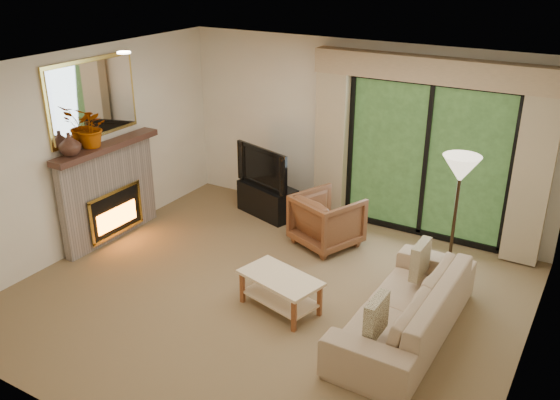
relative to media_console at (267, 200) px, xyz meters
The scene contains 22 objects.
floor 2.30m from the media_console, 58.45° to the right, with size 5.50×5.50×0.00m, color olive.
ceiling 3.29m from the media_console, 58.45° to the right, with size 5.50×5.50×0.00m, color silver.
wall_back 1.70m from the media_console, 24.67° to the left, with size 5.00×5.00×0.00m, color beige.
wall_front 4.73m from the media_console, 74.94° to the right, with size 5.00×5.00×0.00m, color beige.
wall_left 2.71m from the media_console, 128.53° to the right, with size 5.00×5.00×0.00m, color beige.
wall_right 4.53m from the media_console, 26.29° to the right, with size 5.00×5.00×0.00m, color beige.
fireplace 2.31m from the media_console, 129.30° to the right, with size 0.24×1.70×1.37m, color gray, non-canonical shape.
mirror 2.88m from the media_console, 130.93° to the right, with size 0.07×1.45×1.02m, color #D9BA54, non-canonical shape.
sliding_door 2.41m from the media_console, 12.82° to the left, with size 2.26×0.10×2.16m, color black, non-canonical shape.
curtain_left 1.34m from the media_console, 24.71° to the left, with size 0.45×0.18×2.35m, color tan.
curtain_right 3.70m from the media_console, ahead, with size 0.45×0.18×2.35m, color tan.
cornice 3.06m from the media_console, 10.57° to the left, with size 3.20×0.24×0.32m, color tan.
media_console is the anchor object (origin of this frame).
tv 0.54m from the media_console, ahead, with size 1.05×0.14×0.61m, color black.
armchair 1.29m from the media_console, 19.81° to the right, with size 0.77×0.79×0.72m, color brown.
sofa 3.35m from the media_console, 33.12° to the right, with size 2.22×0.87×0.65m, color #A08566.
pillow_near 3.70m from the media_console, 42.15° to the right, with size 0.10×0.39×0.39m, color brown.
pillow_far 2.99m from the media_console, 23.54° to the right, with size 0.11×0.40×0.40m, color brown.
coffee_table 2.55m from the media_console, 55.03° to the right, with size 0.91×0.50×0.41m, color beige, non-canonical shape.
floor_lamp 3.01m from the media_console, 11.07° to the right, with size 0.43×0.43×1.61m, color beige, non-canonical shape.
vase 2.98m from the media_console, 121.60° to the right, with size 0.27×0.27×0.28m, color #41261D.
branches 2.77m from the media_console, 126.21° to the right, with size 0.47×0.41×0.53m, color #9E4203.
Camera 1 is at (3.13, -4.98, 3.73)m, focal length 38.00 mm.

